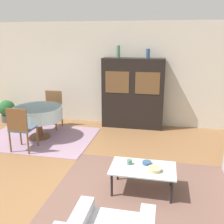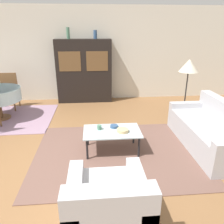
{
  "view_description": "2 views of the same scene",
  "coord_description": "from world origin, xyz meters",
  "px_view_note": "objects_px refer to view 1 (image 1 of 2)",
  "views": [
    {
      "loc": [
        1.16,
        -3.24,
        2.32
      ],
      "look_at": [
        0.2,
        1.4,
        0.95
      ],
      "focal_mm": 42.0,
      "sensor_mm": 36.0,
      "label": 1
    },
    {
      "loc": [
        0.6,
        -3.05,
        2.06
      ],
      "look_at": [
        0.89,
        0.37,
        0.75
      ],
      "focal_mm": 35.0,
      "sensor_mm": 36.0,
      "label": 2
    }
  ],
  "objects_px": {
    "display_cabinet": "(133,93)",
    "dining_chair_far": "(52,107)",
    "dining_chair_near": "(21,126)",
    "vase_short": "(148,54)",
    "bowl": "(155,169)",
    "dining_table": "(38,113)",
    "bowl_small": "(147,163)",
    "potted_plant": "(7,110)",
    "coffee_table": "(143,170)",
    "cup": "(129,162)",
    "vase_tall": "(118,52)"
  },
  "relations": [
    {
      "from": "coffee_table",
      "to": "bowl_small",
      "type": "bearing_deg",
      "value": 69.56
    },
    {
      "from": "coffee_table",
      "to": "vase_short",
      "type": "bearing_deg",
      "value": 93.87
    },
    {
      "from": "bowl_small",
      "to": "cup",
      "type": "bearing_deg",
      "value": -167.27
    },
    {
      "from": "bowl",
      "to": "coffee_table",
      "type": "bearing_deg",
      "value": 161.29
    },
    {
      "from": "dining_chair_near",
      "to": "cup",
      "type": "height_order",
      "value": "dining_chair_near"
    },
    {
      "from": "vase_tall",
      "to": "dining_chair_near",
      "type": "bearing_deg",
      "value": -129.03
    },
    {
      "from": "display_cabinet",
      "to": "bowl",
      "type": "distance_m",
      "value": 3.19
    },
    {
      "from": "display_cabinet",
      "to": "dining_chair_near",
      "type": "relative_size",
      "value": 1.9
    },
    {
      "from": "dining_chair_far",
      "to": "vase_short",
      "type": "distance_m",
      "value": 2.79
    },
    {
      "from": "display_cabinet",
      "to": "bowl",
      "type": "relative_size",
      "value": 8.86
    },
    {
      "from": "dining_chair_far",
      "to": "vase_short",
      "type": "height_order",
      "value": "vase_short"
    },
    {
      "from": "dining_table",
      "to": "potted_plant",
      "type": "bearing_deg",
      "value": 146.44
    },
    {
      "from": "vase_short",
      "to": "dining_chair_far",
      "type": "bearing_deg",
      "value": -168.72
    },
    {
      "from": "coffee_table",
      "to": "dining_chair_far",
      "type": "bearing_deg",
      "value": 135.73
    },
    {
      "from": "coffee_table",
      "to": "cup",
      "type": "xyz_separation_m",
      "value": [
        -0.22,
        0.07,
        0.08
      ]
    },
    {
      "from": "potted_plant",
      "to": "dining_table",
      "type": "bearing_deg",
      "value": -33.56
    },
    {
      "from": "display_cabinet",
      "to": "potted_plant",
      "type": "distance_m",
      "value": 3.57
    },
    {
      "from": "dining_chair_near",
      "to": "vase_short",
      "type": "relative_size",
      "value": 4.09
    },
    {
      "from": "coffee_table",
      "to": "dining_chair_near",
      "type": "bearing_deg",
      "value": 159.47
    },
    {
      "from": "dining_chair_near",
      "to": "display_cabinet",
      "type": "bearing_deg",
      "value": 44.86
    },
    {
      "from": "vase_short",
      "to": "dining_table",
      "type": "bearing_deg",
      "value": -152.29
    },
    {
      "from": "dining_chair_far",
      "to": "cup",
      "type": "height_order",
      "value": "dining_chair_far"
    },
    {
      "from": "coffee_table",
      "to": "bowl",
      "type": "relative_size",
      "value": 4.87
    },
    {
      "from": "bowl",
      "to": "vase_tall",
      "type": "height_order",
      "value": "vase_tall"
    },
    {
      "from": "cup",
      "to": "vase_tall",
      "type": "bearing_deg",
      "value": 103.93
    },
    {
      "from": "display_cabinet",
      "to": "coffee_table",
      "type": "bearing_deg",
      "value": -79.62
    },
    {
      "from": "cup",
      "to": "vase_short",
      "type": "xyz_separation_m",
      "value": [
        0.01,
        2.93,
        1.48
      ]
    },
    {
      "from": "cup",
      "to": "dining_table",
      "type": "bearing_deg",
      "value": 144.78
    },
    {
      "from": "cup",
      "to": "vase_tall",
      "type": "height_order",
      "value": "vase_tall"
    },
    {
      "from": "dining_chair_near",
      "to": "vase_tall",
      "type": "relative_size",
      "value": 3.11
    },
    {
      "from": "vase_short",
      "to": "bowl",
      "type": "bearing_deg",
      "value": -82.91
    },
    {
      "from": "cup",
      "to": "vase_tall",
      "type": "xyz_separation_m",
      "value": [
        -0.73,
        2.93,
        1.51
      ]
    },
    {
      "from": "coffee_table",
      "to": "dining_table",
      "type": "relative_size",
      "value": 0.88
    },
    {
      "from": "bowl",
      "to": "dining_table",
      "type": "bearing_deg",
      "value": 146.85
    },
    {
      "from": "display_cabinet",
      "to": "dining_chair_far",
      "type": "xyz_separation_m",
      "value": [
        -2.04,
        -0.48,
        -0.35
      ]
    },
    {
      "from": "cup",
      "to": "vase_short",
      "type": "bearing_deg",
      "value": 89.72
    },
    {
      "from": "cup",
      "to": "potted_plant",
      "type": "xyz_separation_m",
      "value": [
        -3.84,
        2.65,
        -0.12
      ]
    },
    {
      "from": "display_cabinet",
      "to": "dining_chair_far",
      "type": "relative_size",
      "value": 1.9
    },
    {
      "from": "display_cabinet",
      "to": "cup",
      "type": "xyz_separation_m",
      "value": [
        0.33,
        -2.93,
        -0.46
      ]
    },
    {
      "from": "dining_chair_near",
      "to": "cup",
      "type": "xyz_separation_m",
      "value": [
        2.38,
        -0.9,
        -0.11
      ]
    },
    {
      "from": "vase_short",
      "to": "potted_plant",
      "type": "bearing_deg",
      "value": -175.83
    },
    {
      "from": "bowl_small",
      "to": "potted_plant",
      "type": "xyz_separation_m",
      "value": [
        -4.11,
        2.59,
        -0.1
      ]
    },
    {
      "from": "bowl_small",
      "to": "vase_short",
      "type": "bearing_deg",
      "value": 95.03
    },
    {
      "from": "dining_chair_near",
      "to": "potted_plant",
      "type": "relative_size",
      "value": 1.56
    },
    {
      "from": "bowl",
      "to": "bowl_small",
      "type": "height_order",
      "value": "bowl"
    },
    {
      "from": "dining_table",
      "to": "dining_chair_near",
      "type": "xyz_separation_m",
      "value": [
        0.0,
        -0.78,
        -0.05
      ]
    },
    {
      "from": "display_cabinet",
      "to": "vase_short",
      "type": "distance_m",
      "value": 1.07
    },
    {
      "from": "display_cabinet",
      "to": "bowl_small",
      "type": "height_order",
      "value": "display_cabinet"
    },
    {
      "from": "coffee_table",
      "to": "cup",
      "type": "bearing_deg",
      "value": 161.6
    },
    {
      "from": "vase_tall",
      "to": "display_cabinet",
      "type": "bearing_deg",
      "value": -0.13
    }
  ]
}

